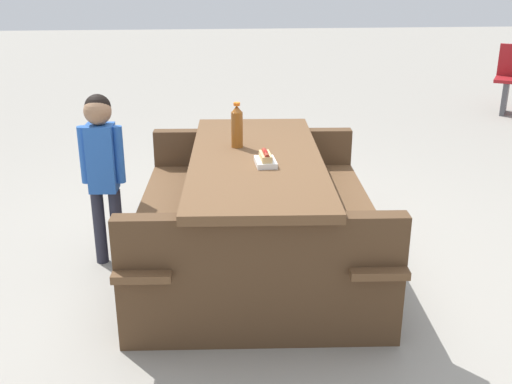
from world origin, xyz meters
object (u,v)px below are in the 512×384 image
at_px(picnic_table, 256,204).
at_px(hotdog_tray, 266,159).
at_px(child_in_coat, 102,159).
at_px(soda_bottle, 237,127).

distance_m(picnic_table, hotdog_tray, 0.38).
bearing_deg(hotdog_tray, picnic_table, -166.97).
xyz_separation_m(picnic_table, child_in_coat, (-0.20, -0.92, 0.25)).
relative_size(picnic_table, hotdog_tray, 10.16).
bearing_deg(child_in_coat, hotdog_tray, 68.89).
bearing_deg(hotdog_tray, child_in_coat, -111.11).
distance_m(picnic_table, soda_bottle, 0.49).
distance_m(hotdog_tray, child_in_coat, 1.03).
relative_size(picnic_table, soda_bottle, 6.80).
bearing_deg(soda_bottle, hotdog_tray, 20.80).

